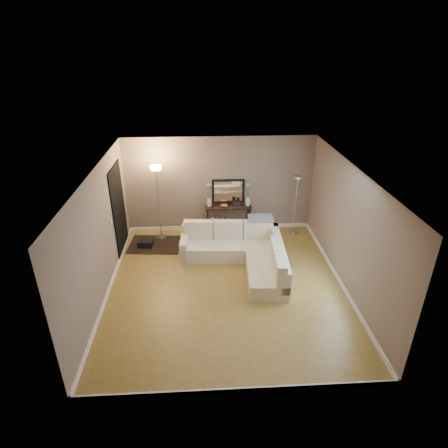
{
  "coord_description": "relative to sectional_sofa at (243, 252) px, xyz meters",
  "views": [
    {
      "loc": [
        -0.44,
        -6.65,
        4.79
      ],
      "look_at": [
        0.0,
        0.8,
        1.1
      ],
      "focal_mm": 30.0,
      "sensor_mm": 36.0,
      "label": 1
    }
  ],
  "objects": [
    {
      "name": "baseboard_back",
      "position": [
        -0.46,
        1.83,
        -0.26
      ],
      "size": [
        5.0,
        0.03,
        0.1
      ],
      "primitive_type": "cube",
      "color": "white",
      "rests_on": "ground"
    },
    {
      "name": "flower_vase_right",
      "position": [
        0.28,
        1.65,
        0.74
      ],
      "size": [
        0.14,
        0.12,
        0.65
      ],
      "color": "silver",
      "rests_on": "console_table"
    },
    {
      "name": "baseboard_left",
      "position": [
        -2.95,
        -0.9,
        -0.26
      ],
      "size": [
        0.03,
        5.5,
        0.1
      ],
      "primitive_type": "cube",
      "color": "white",
      "rests_on": "ground"
    },
    {
      "name": "floor_lamp_unlit",
      "position": [
        1.53,
        1.42,
        0.87
      ],
      "size": [
        0.26,
        0.26,
        1.66
      ],
      "color": "silver",
      "rests_on": "floor"
    },
    {
      "name": "sectional_sofa",
      "position": [
        0.0,
        0.0,
        0.0
      ],
      "size": [
        2.42,
        2.42,
        0.84
      ],
      "color": "beige",
      "rests_on": "floor"
    },
    {
      "name": "throw_blanket",
      "position": [
        0.47,
        0.56,
        0.6
      ],
      "size": [
        0.61,
        0.36,
        0.08
      ],
      "primitive_type": "cube",
      "rotation": [
        0.1,
        0.0,
        -0.01
      ],
      "color": "slate",
      "rests_on": "sectional_sofa"
    },
    {
      "name": "baseboard_right",
      "position": [
        2.02,
        -0.9,
        -0.26
      ],
      "size": [
        0.03,
        5.5,
        0.1
      ],
      "primitive_type": "cube",
      "color": "white",
      "rests_on": "ground"
    },
    {
      "name": "table_decor",
      "position": [
        -0.24,
        1.62,
        0.5
      ],
      "size": [
        0.52,
        0.12,
        0.12
      ],
      "color": "orange",
      "rests_on": "console_table"
    },
    {
      "name": "wall_back",
      "position": [
        -0.46,
        1.86,
        0.99
      ],
      "size": [
        5.0,
        0.02,
        2.6
      ],
      "primitive_type": "cube",
      "color": "#7C6C60",
      "rests_on": "ground"
    },
    {
      "name": "switch_plate",
      "position": [
        -2.94,
        -0.05,
        0.89
      ],
      "size": [
        0.02,
        0.08,
        0.12
      ],
      "primitive_type": "cube",
      "color": "white",
      "rests_on": "ground"
    },
    {
      "name": "wall_left",
      "position": [
        -2.97,
        -0.9,
        0.99
      ],
      "size": [
        0.02,
        5.5,
        2.6
      ],
      "primitive_type": "cube",
      "color": "#7C6C60",
      "rests_on": "ground"
    },
    {
      "name": "charcoal_rug",
      "position": [
        -2.2,
        1.01,
        -0.3
      ],
      "size": [
        1.38,
        1.08,
        0.02
      ],
      "primitive_type": "cube",
      "rotation": [
        0.0,
        0.0,
        -0.08
      ],
      "color": "black",
      "rests_on": "floor"
    },
    {
      "name": "wall_front",
      "position": [
        -0.46,
        -3.66,
        0.99
      ],
      "size": [
        5.0,
        0.02,
        2.6
      ],
      "primitive_type": "cube",
      "color": "#7C6C60",
      "rests_on": "ground"
    },
    {
      "name": "console_table",
      "position": [
        -0.31,
        1.66,
        0.12
      ],
      "size": [
        1.23,
        0.35,
        0.76
      ],
      "color": "black",
      "rests_on": "floor"
    },
    {
      "name": "flower_vase_left",
      "position": [
        -0.76,
        1.67,
        0.74
      ],
      "size": [
        0.14,
        0.12,
        0.65
      ],
      "color": "silver",
      "rests_on": "console_table"
    },
    {
      "name": "floor_lamp_lit",
      "position": [
        -2.06,
        1.38,
        1.11
      ],
      "size": [
        0.31,
        0.31,
        2.0
      ],
      "color": "silver",
      "rests_on": "floor"
    },
    {
      "name": "ceiling",
      "position": [
        -0.46,
        -0.9,
        2.29
      ],
      "size": [
        5.0,
        5.5,
        0.01
      ],
      "primitive_type": "cube",
      "color": "white",
      "rests_on": "ground"
    },
    {
      "name": "wall_right",
      "position": [
        2.05,
        -0.9,
        0.99
      ],
      "size": [
        0.02,
        5.5,
        2.6
      ],
      "primitive_type": "cube",
      "color": "#7C6C60",
      "rests_on": "ground"
    },
    {
      "name": "floor",
      "position": [
        -0.46,
        -0.9,
        -0.32
      ],
      "size": [
        5.0,
        5.5,
        0.01
      ],
      "primitive_type": "cube",
      "color": "olive",
      "rests_on": "ground"
    },
    {
      "name": "leaning_mirror",
      "position": [
        -0.24,
        1.81,
        0.81
      ],
      "size": [
        0.87,
        0.06,
        0.68
      ],
      "color": "black",
      "rests_on": "console_table"
    },
    {
      "name": "black_bag",
      "position": [
        -2.42,
        0.93,
        -0.25
      ],
      "size": [
        0.39,
        0.29,
        0.24
      ],
      "primitive_type": "cube",
      "rotation": [
        0.0,
        0.0,
        -0.08
      ],
      "color": "black",
      "rests_on": "charcoal_rug"
    },
    {
      "name": "baseboard_front",
      "position": [
        -0.46,
        -3.64,
        -0.26
      ],
      "size": [
        5.0,
        0.03,
        0.1
      ],
      "primitive_type": "cube",
      "color": "white",
      "rests_on": "ground"
    },
    {
      "name": "doorway",
      "position": [
        -2.94,
        0.8,
        0.79
      ],
      "size": [
        0.02,
        1.2,
        2.2
      ],
      "primitive_type": "cube",
      "color": "black",
      "rests_on": "ground"
    }
  ]
}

